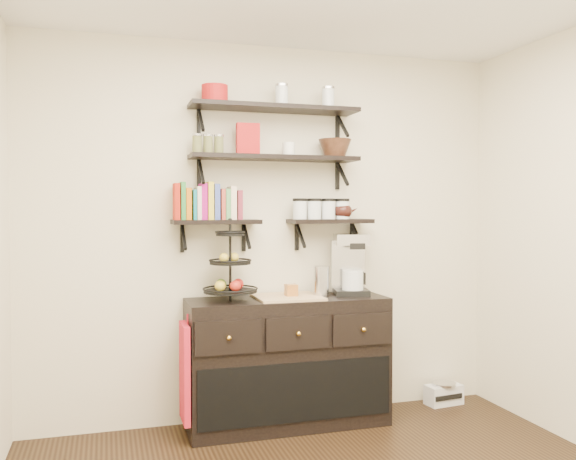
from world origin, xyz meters
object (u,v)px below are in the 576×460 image
(coffee_maker, at_px, (350,266))
(radio, at_px, (444,393))
(fruit_stand, at_px, (231,273))
(sideboard, at_px, (288,362))

(coffee_maker, xyz_separation_m, radio, (0.82, 0.06, -1.03))
(fruit_stand, xyz_separation_m, coffee_maker, (0.88, 0.03, 0.03))
(fruit_stand, distance_m, coffee_maker, 0.89)
(sideboard, distance_m, radio, 1.35)
(fruit_stand, height_order, coffee_maker, fruit_stand)
(sideboard, height_order, fruit_stand, fruit_stand)
(sideboard, bearing_deg, coffee_maker, 3.58)
(fruit_stand, bearing_deg, radio, 2.93)
(coffee_maker, bearing_deg, sideboard, -163.29)
(fruit_stand, height_order, radio, fruit_stand)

